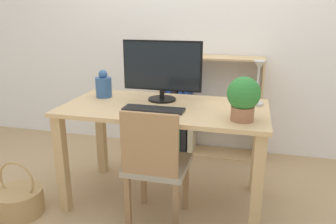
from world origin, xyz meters
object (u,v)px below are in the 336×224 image
(chair, at_px, (155,163))
(basket, at_px, (20,200))
(desk_lamp, at_px, (258,79))
(potted_plant, at_px, (243,97))
(vase, at_px, (104,86))
(keyboard, at_px, (154,109))
(monitor, at_px, (162,68))
(bookshelf, at_px, (191,111))

(chair, distance_m, basket, 1.06)
(desk_lamp, bearing_deg, potted_plant, -104.77)
(vase, relative_size, basket, 0.53)
(keyboard, distance_m, desk_lamp, 0.75)
(keyboard, bearing_deg, potted_plant, -6.57)
(monitor, xyz_separation_m, bookshelf, (0.07, 0.81, -0.56))
(monitor, height_order, chair, monitor)
(bookshelf, bearing_deg, chair, -89.73)
(vase, bearing_deg, monitor, 2.19)
(desk_lamp, height_order, basket, desk_lamp)
(vase, height_order, basket, vase)
(keyboard, height_order, chair, chair)
(chair, relative_size, bookshelf, 0.84)
(monitor, bearing_deg, bookshelf, 84.75)
(monitor, bearing_deg, chair, -80.11)
(keyboard, bearing_deg, monitor, 93.26)
(keyboard, bearing_deg, bookshelf, 86.90)
(monitor, relative_size, potted_plant, 2.19)
(vase, bearing_deg, potted_plant, -16.83)
(keyboard, height_order, vase, vase)
(keyboard, distance_m, basket, 1.18)
(vase, bearing_deg, basket, -127.37)
(keyboard, xyz_separation_m, chair, (0.06, -0.19, -0.31))
(desk_lamp, distance_m, basket, 1.90)
(bookshelf, bearing_deg, basket, -124.98)
(desk_lamp, relative_size, bookshelf, 0.34)
(monitor, relative_size, keyboard, 1.43)
(desk_lamp, bearing_deg, monitor, 178.23)
(potted_plant, bearing_deg, monitor, 150.49)
(keyboard, height_order, potted_plant, potted_plant)
(keyboard, height_order, bookshelf, bookshelf)
(vase, xyz_separation_m, potted_plant, (1.08, -0.33, 0.06))
(basket, bearing_deg, potted_plant, 9.18)
(potted_plant, relative_size, basket, 0.67)
(keyboard, relative_size, vase, 1.95)
(potted_plant, bearing_deg, keyboard, 173.43)
(vase, relative_size, desk_lamp, 0.65)
(monitor, distance_m, keyboard, 0.36)
(vase, bearing_deg, desk_lamp, -0.17)
(chair, height_order, bookshelf, bookshelf)
(desk_lamp, xyz_separation_m, basket, (-1.60, -0.57, -0.86))
(potted_plant, bearing_deg, basket, -170.82)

